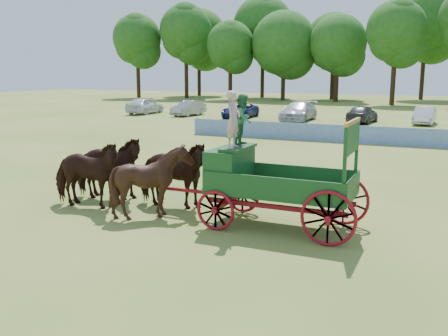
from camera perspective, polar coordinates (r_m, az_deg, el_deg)
ground at (r=12.46m, az=16.03°, el=-9.03°), size 160.00×160.00×0.00m
horse_lead_left at (r=15.90m, az=-15.53°, el=-0.70°), size 2.64×1.46×2.12m
horse_lead_right at (r=16.74m, az=-13.14°, el=-0.01°), size 2.70×1.67×2.12m
horse_wheel_left at (r=14.50m, az=-8.21°, el=-1.50°), size 1.96×1.75×2.12m
horse_wheel_right at (r=15.42m, az=-6.02°, el=-0.71°), size 2.57×1.29×2.12m
farm_dray at (r=13.58m, az=3.72°, el=-0.08°), size 6.00×2.00×3.67m
sponsor_banner at (r=29.97m, az=19.30°, el=3.41°), size 26.00×0.08×1.05m
treeline at (r=72.60m, az=20.63°, el=14.43°), size 94.86×23.21×16.06m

